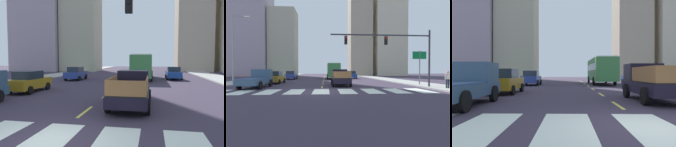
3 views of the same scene
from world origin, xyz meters
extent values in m
plane|color=#372E3E|center=(0.00, 0.00, 0.00)|extent=(160.00, 160.00, 0.00)
cube|color=#9D9D98|center=(12.49, 18.00, 0.07)|extent=(3.97, 110.00, 0.15)
cube|color=#9D9D98|center=(-12.49, 18.00, 0.07)|extent=(3.97, 110.00, 0.15)
cube|color=silver|center=(-6.67, 0.00, 0.00)|extent=(1.41, 3.69, 0.01)
cube|color=silver|center=(-4.45, 0.00, 0.00)|extent=(1.41, 3.69, 0.01)
cube|color=silver|center=(-2.22, 0.00, 0.00)|extent=(1.41, 3.69, 0.01)
cube|color=silver|center=(0.00, 0.00, 0.00)|extent=(1.41, 3.69, 0.01)
cube|color=silver|center=(2.22, 0.00, 0.00)|extent=(1.41, 3.69, 0.01)
cube|color=silver|center=(4.45, 0.00, 0.00)|extent=(1.41, 3.69, 0.01)
cube|color=silver|center=(6.67, 0.00, 0.00)|extent=(1.41, 3.69, 0.01)
cube|color=silver|center=(8.90, 0.00, 0.00)|extent=(1.41, 3.69, 0.01)
cube|color=#DAC547|center=(0.00, 4.00, 0.00)|extent=(0.16, 2.40, 0.01)
cube|color=#DAC547|center=(0.00, 9.00, 0.00)|extent=(0.16, 2.40, 0.01)
cube|color=#DAC547|center=(0.00, 14.00, 0.00)|extent=(0.16, 2.40, 0.01)
cube|color=#DAC547|center=(0.00, 19.00, 0.00)|extent=(0.16, 2.40, 0.01)
cube|color=#DAC547|center=(0.00, 24.00, 0.00)|extent=(0.16, 2.40, 0.01)
cube|color=#DAC547|center=(0.00, 29.00, 0.00)|extent=(0.16, 2.40, 0.01)
cube|color=#DAC547|center=(0.00, 34.00, 0.00)|extent=(0.16, 2.40, 0.01)
cube|color=#DAC547|center=(0.00, 39.00, 0.00)|extent=(0.16, 2.40, 0.01)
cube|color=black|center=(2.17, 5.53, 0.68)|extent=(1.96, 5.20, 0.56)
cube|color=black|center=(2.17, 7.23, 1.46)|extent=(1.84, 1.60, 1.00)
cube|color=#19232D|center=(2.17, 7.67, 1.64)|extent=(1.72, 0.08, 0.56)
cube|color=black|center=(2.17, 4.58, 0.99)|extent=(1.84, 3.30, 0.06)
cylinder|color=black|center=(1.19, 7.09, 0.40)|extent=(0.22, 0.80, 0.80)
cylinder|color=black|center=(3.15, 7.09, 0.40)|extent=(0.22, 0.80, 0.80)
cylinder|color=black|center=(1.19, 3.97, 0.40)|extent=(0.22, 0.80, 0.80)
cylinder|color=black|center=(3.15, 3.97, 0.40)|extent=(0.22, 0.80, 0.80)
cube|color=#966437|center=(1.26, 4.58, 1.37)|extent=(0.06, 3.17, 0.70)
cube|color=#966437|center=(3.07, 4.58, 1.37)|extent=(0.06, 3.17, 0.70)
cube|color=#966437|center=(2.17, 3.00, 1.37)|extent=(1.80, 0.06, 0.70)
cube|color=#324D69|center=(-6.87, 3.57, 0.68)|extent=(1.96, 5.20, 0.56)
cube|color=#324D69|center=(-6.87, 5.27, 1.46)|extent=(1.84, 1.60, 1.00)
cube|color=#19232D|center=(-6.87, 5.71, 1.64)|extent=(1.72, 0.08, 0.56)
cube|color=navy|center=(-6.87, 2.62, 0.99)|extent=(1.84, 3.30, 0.06)
cylinder|color=black|center=(-7.85, 5.13, 0.40)|extent=(0.22, 0.80, 0.80)
cylinder|color=black|center=(-5.89, 5.13, 0.40)|extent=(0.22, 0.80, 0.80)
cylinder|color=black|center=(-7.85, 2.01, 0.40)|extent=(0.22, 0.80, 0.80)
cylinder|color=black|center=(-5.89, 2.01, 0.40)|extent=(0.22, 0.80, 0.80)
cube|color=#387A3D|center=(2.01, 23.18, 1.85)|extent=(2.50, 10.80, 2.70)
cube|color=#19232D|center=(2.01, 23.18, 2.20)|extent=(2.52, 9.94, 0.80)
cube|color=silver|center=(2.01, 23.18, 3.26)|extent=(2.40, 10.37, 0.12)
cylinder|color=black|center=(0.76, 26.53, 0.50)|extent=(0.22, 1.00, 1.00)
cylinder|color=black|center=(3.26, 26.53, 0.50)|extent=(0.22, 1.00, 1.00)
cylinder|color=black|center=(0.76, 20.21, 0.50)|extent=(0.22, 1.00, 1.00)
cylinder|color=black|center=(3.26, 20.21, 0.50)|extent=(0.22, 1.00, 1.00)
cube|color=navy|center=(-6.57, 20.35, 0.70)|extent=(1.80, 4.40, 0.76)
cube|color=#1E2833|center=(-6.57, 20.20, 1.40)|extent=(1.58, 2.11, 0.64)
cylinder|color=black|center=(-7.47, 21.72, 0.32)|extent=(0.22, 0.64, 0.64)
cylinder|color=black|center=(-5.67, 21.72, 0.32)|extent=(0.22, 0.64, 0.64)
cylinder|color=black|center=(-7.47, 18.99, 0.32)|extent=(0.22, 0.64, 0.64)
cylinder|color=black|center=(-5.67, 18.99, 0.32)|extent=(0.22, 0.64, 0.64)
cube|color=#997316|center=(-6.67, 9.69, 0.70)|extent=(1.80, 4.40, 0.76)
cube|color=#1E2833|center=(-6.67, 9.54, 1.40)|extent=(1.58, 2.11, 0.64)
cylinder|color=black|center=(-7.57, 11.05, 0.32)|extent=(0.22, 0.64, 0.64)
cylinder|color=black|center=(-5.77, 11.05, 0.32)|extent=(0.22, 0.64, 0.64)
cylinder|color=black|center=(-7.57, 8.32, 0.32)|extent=(0.22, 0.64, 0.64)
cylinder|color=black|center=(-5.77, 8.32, 0.32)|extent=(0.22, 0.64, 0.64)
cube|color=navy|center=(6.12, 23.32, 0.70)|extent=(1.80, 4.40, 0.76)
cube|color=#1E2833|center=(6.12, 23.17, 1.40)|extent=(1.58, 2.11, 0.64)
cylinder|color=black|center=(5.22, 24.69, 0.32)|extent=(0.22, 0.64, 0.64)
cylinder|color=black|center=(7.02, 24.69, 0.32)|extent=(0.22, 0.64, 0.64)
cylinder|color=black|center=(5.22, 21.96, 0.32)|extent=(0.22, 0.64, 0.64)
cylinder|color=black|center=(7.02, 21.96, 0.32)|extent=(0.22, 0.64, 0.64)
cylinder|color=#2D2D33|center=(11.11, 2.15, 3.00)|extent=(0.18, 0.18, 6.00)
cube|color=#2D2D33|center=(5.99, 2.15, 5.40)|extent=(10.24, 0.12, 0.12)
cube|color=black|center=(6.50, 2.15, 4.85)|extent=(0.28, 0.24, 0.84)
cylinder|color=red|center=(6.50, 2.02, 5.11)|extent=(0.20, 0.04, 0.20)
cylinder|color=black|center=(6.50, 2.02, 4.85)|extent=(0.20, 0.04, 0.20)
cylinder|color=black|center=(6.50, 2.02, 4.59)|extent=(0.20, 0.04, 0.20)
cube|color=black|center=(2.41, 2.15, 4.85)|extent=(0.28, 0.24, 0.84)
cylinder|color=red|center=(2.41, 2.02, 5.11)|extent=(0.20, 0.04, 0.20)
cylinder|color=black|center=(2.41, 2.02, 4.85)|extent=(0.20, 0.04, 0.20)
cylinder|color=black|center=(2.41, 2.02, 4.59)|extent=(0.20, 0.04, 0.20)
cylinder|color=slate|center=(11.70, 5.01, 2.10)|extent=(0.12, 0.12, 4.20)
cube|color=#096130|center=(11.65, 4.99, 3.65)|extent=(1.70, 0.06, 0.90)
cylinder|color=gray|center=(-11.45, 7.93, 4.50)|extent=(0.20, 0.20, 9.00)
cube|color=gray|center=(-10.55, 7.93, 8.80)|extent=(1.80, 0.10, 0.10)
cube|color=silver|center=(-9.65, 7.93, 8.70)|extent=(0.60, 0.28, 0.16)
cylinder|color=#1A242C|center=(11.77, 0.44, 0.57)|extent=(0.14, 0.14, 0.84)
cylinder|color=#1A242C|center=(11.97, 0.44, 0.57)|extent=(0.14, 0.14, 0.84)
cylinder|color=beige|center=(11.87, 0.44, 1.28)|extent=(0.34, 0.34, 0.58)
cylinder|color=beige|center=(11.65, 0.44, 1.24)|extent=(0.09, 0.09, 0.54)
cylinder|color=beige|center=(12.09, 0.44, 1.24)|extent=(0.09, 0.09, 0.54)
sphere|color=tan|center=(11.87, 0.44, 1.68)|extent=(0.22, 0.22, 0.22)
cube|color=#A6A287|center=(-13.34, 42.40, 10.65)|extent=(8.20, 7.87, 21.29)
cube|color=tan|center=(12.56, 46.52, 16.20)|extent=(7.49, 8.74, 32.39)
cube|color=beige|center=(22.85, 46.90, 14.06)|extent=(10.44, 11.44, 28.11)
camera|label=1|loc=(3.32, -6.12, 2.62)|focal=33.87mm
camera|label=2|loc=(0.40, -14.96, 1.82)|focal=27.58mm
camera|label=3|loc=(-2.16, -5.80, 1.41)|focal=35.50mm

